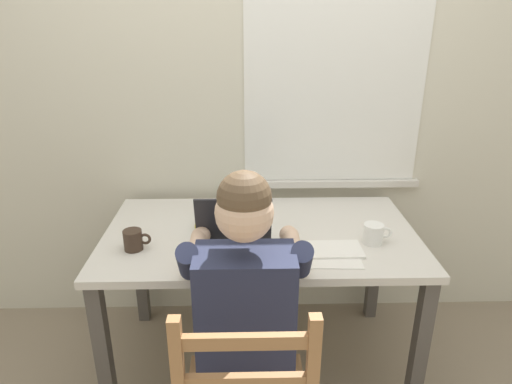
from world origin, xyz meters
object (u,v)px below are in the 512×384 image
at_px(desk, 260,249).
at_px(coffee_mug_white, 374,234).
at_px(seated_person, 245,304).
at_px(book_stack_main, 216,220).
at_px(computer_mouse, 291,254).
at_px(coffee_mug_dark, 134,240).
at_px(laptop, 233,243).

distance_m(desk, coffee_mug_white, 0.53).
height_order(seated_person, book_stack_main, seated_person).
height_order(seated_person, coffee_mug_white, seated_person).
relative_size(computer_mouse, coffee_mug_white, 0.80).
relative_size(coffee_mug_white, coffee_mug_dark, 1.06).
distance_m(desk, laptop, 0.28).
relative_size(laptop, coffee_mug_dark, 2.78).
relative_size(seated_person, computer_mouse, 12.53).
distance_m(coffee_mug_white, book_stack_main, 0.74).
bearing_deg(coffee_mug_dark, computer_mouse, -7.15).
bearing_deg(laptop, coffee_mug_dark, 172.48).
bearing_deg(book_stack_main, desk, -20.56).
bearing_deg(book_stack_main, computer_mouse, -43.75).
height_order(laptop, coffee_mug_white, laptop).
relative_size(desk, computer_mouse, 14.48).
bearing_deg(coffee_mug_dark, desk, 15.72).
distance_m(desk, coffee_mug_dark, 0.59).
xyz_separation_m(desk, book_stack_main, (-0.21, 0.08, 0.12)).
height_order(computer_mouse, coffee_mug_white, coffee_mug_white).
bearing_deg(coffee_mug_dark, seated_person, -34.44).
xyz_separation_m(seated_person, computer_mouse, (0.19, 0.24, 0.07)).
bearing_deg(coffee_mug_white, book_stack_main, 164.16).
bearing_deg(desk, laptop, -119.68).
xyz_separation_m(computer_mouse, coffee_mug_white, (0.37, 0.12, 0.03)).
xyz_separation_m(computer_mouse, coffee_mug_dark, (-0.67, 0.08, 0.03)).
relative_size(desk, book_stack_main, 7.49).
xyz_separation_m(coffee_mug_dark, book_stack_main, (0.34, 0.23, -0.02)).
height_order(seated_person, coffee_mug_dark, seated_person).
distance_m(seated_person, laptop, 0.30).
distance_m(seated_person, computer_mouse, 0.32).
bearing_deg(seated_person, laptop, 100.28).
height_order(desk, computer_mouse, computer_mouse).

